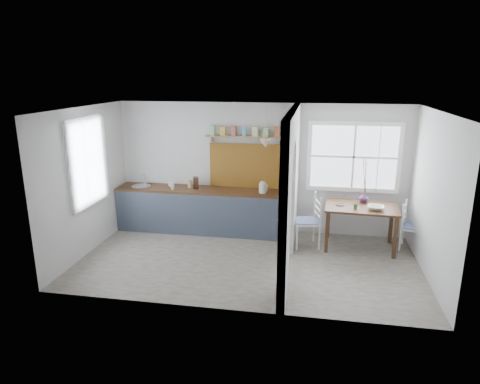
% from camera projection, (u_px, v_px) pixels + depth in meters
% --- Properties ---
extents(floor, '(5.80, 3.20, 0.01)m').
position_uv_depth(floor, '(248.00, 261.00, 7.41)').
color(floor, gray).
rests_on(floor, ground).
extents(ceiling, '(5.80, 3.20, 0.01)m').
position_uv_depth(ceiling, '(248.00, 109.00, 6.71)').
color(ceiling, silver).
rests_on(ceiling, walls).
extents(walls, '(5.81, 3.21, 2.60)m').
position_uv_depth(walls, '(248.00, 189.00, 7.06)').
color(walls, silver).
rests_on(walls, floor).
extents(partition, '(0.12, 3.20, 2.60)m').
position_uv_depth(partition, '(291.00, 181.00, 6.96)').
color(partition, silver).
rests_on(partition, floor).
extents(kitchen_window, '(0.10, 1.16, 1.50)m').
position_uv_depth(kitchen_window, '(86.00, 162.00, 7.45)').
color(kitchen_window, white).
rests_on(kitchen_window, walls).
extents(nook_window, '(1.76, 0.10, 1.30)m').
position_uv_depth(nook_window, '(354.00, 157.00, 8.16)').
color(nook_window, white).
rests_on(nook_window, walls).
extents(counter, '(3.50, 0.60, 0.90)m').
position_uv_depth(counter, '(203.00, 210.00, 8.74)').
color(counter, '#4B301C').
rests_on(counter, floor).
extents(sink, '(0.40, 0.40, 0.02)m').
position_uv_depth(sink, '(141.00, 187.00, 8.81)').
color(sink, '#ABB1BB').
rests_on(sink, counter).
extents(backsplash, '(1.65, 0.03, 0.90)m').
position_uv_depth(backsplash, '(250.00, 166.00, 8.58)').
color(backsplash, '#99611B').
rests_on(backsplash, walls).
extents(shelf, '(1.75, 0.20, 0.21)m').
position_uv_depth(shelf, '(250.00, 134.00, 8.32)').
color(shelf, tan).
rests_on(shelf, walls).
extents(pendant_lamp, '(0.26, 0.26, 0.16)m').
position_uv_depth(pendant_lamp, '(266.00, 144.00, 7.97)').
color(pendant_lamp, '#EFE3C5').
rests_on(pendant_lamp, ceiling).
extents(utensil_rail, '(0.02, 0.50, 0.02)m').
position_uv_depth(utensil_rail, '(289.00, 170.00, 7.78)').
color(utensil_rail, '#ABB1BB').
rests_on(utensil_rail, partition).
extents(dining_table, '(1.34, 0.93, 0.81)m').
position_uv_depth(dining_table, '(360.00, 227.00, 7.90)').
color(dining_table, '#4B301C').
rests_on(dining_table, floor).
extents(chair_left, '(0.55, 0.55, 1.00)m').
position_uv_depth(chair_left, '(306.00, 221.00, 7.96)').
color(chair_left, white).
rests_on(chair_left, floor).
extents(chair_right, '(0.51, 0.51, 0.89)m').
position_uv_depth(chair_right, '(413.00, 226.00, 7.80)').
color(chair_right, white).
rests_on(chair_right, floor).
extents(kettle, '(0.20, 0.16, 0.23)m').
position_uv_depth(kettle, '(262.00, 187.00, 8.28)').
color(kettle, silver).
rests_on(kettle, counter).
extents(mug_a, '(0.12, 0.12, 0.09)m').
position_uv_depth(mug_a, '(173.00, 187.00, 8.53)').
color(mug_a, beige).
rests_on(mug_a, counter).
extents(mug_b, '(0.18, 0.18, 0.11)m').
position_uv_depth(mug_b, '(171.00, 184.00, 8.75)').
color(mug_b, silver).
rests_on(mug_b, counter).
extents(knife_block, '(0.14, 0.17, 0.23)m').
position_uv_depth(knife_block, '(196.00, 183.00, 8.61)').
color(knife_block, black).
rests_on(knife_block, counter).
extents(jar, '(0.11, 0.11, 0.15)m').
position_uv_depth(jar, '(190.00, 184.00, 8.68)').
color(jar, tan).
rests_on(jar, counter).
extents(towel_magenta, '(0.02, 0.03, 0.50)m').
position_uv_depth(towel_magenta, '(286.00, 229.00, 8.18)').
color(towel_magenta, '#C52476').
rests_on(towel_magenta, counter).
extents(towel_orange, '(0.02, 0.03, 0.44)m').
position_uv_depth(towel_orange, '(285.00, 231.00, 8.12)').
color(towel_orange, orange).
rests_on(towel_orange, counter).
extents(bowl, '(0.35, 0.35, 0.07)m').
position_uv_depth(bowl, '(376.00, 208.00, 7.60)').
color(bowl, white).
rests_on(bowl, dining_table).
extents(table_cup, '(0.10, 0.10, 0.08)m').
position_uv_depth(table_cup, '(356.00, 206.00, 7.65)').
color(table_cup, '#497242').
rests_on(table_cup, dining_table).
extents(plate, '(0.20, 0.20, 0.01)m').
position_uv_depth(plate, '(340.00, 205.00, 7.86)').
color(plate, black).
rests_on(plate, dining_table).
extents(vase, '(0.19, 0.19, 0.18)m').
position_uv_depth(vase, '(363.00, 198.00, 8.01)').
color(vase, '#4F2854').
rests_on(vase, dining_table).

